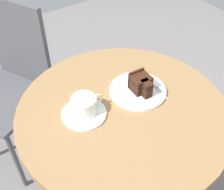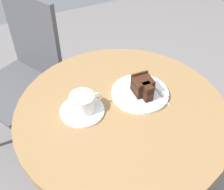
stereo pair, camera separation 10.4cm
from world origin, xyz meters
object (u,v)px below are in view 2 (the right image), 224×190
Objects in this scene: coffee_cup at (83,102)px; cake_plate at (140,93)px; fork at (157,90)px; cafe_chair at (26,68)px; cake_slice at (143,87)px; saucer at (82,111)px; napkin at (149,93)px; teaspoon at (76,101)px.

coffee_cup is 0.24m from cake_plate.
cafe_chair is (-0.42, 0.59, -0.16)m from fork.
fork is (0.06, -0.01, -0.03)m from cake_slice.
cake_plate is (0.24, -0.01, 0.00)m from saucer.
saucer is 0.27m from napkin.
coffee_cup is 0.14× the size of cafe_chair.
cake_slice is 0.63× the size of napkin.
teaspoon is 0.42× the size of cake_plate.
cafe_chair is (-0.12, 0.55, -0.19)m from coffee_cup.
coffee_cup is (0.01, 0.00, 0.04)m from saucer.
fork is (0.30, -0.04, -0.03)m from coffee_cup.
fork is at bearing -16.97° from napkin.
cake_plate reaches higher than napkin.
cake_slice is at bearing -46.05° from teaspoon.
teaspoon is 0.58× the size of napkin.
fork is 0.15× the size of cafe_chair.
saucer is 0.06m from teaspoon.
cake_slice is 0.07m from fork.
saucer is 0.18× the size of cafe_chair.
fork reaches higher than cake_plate.
cake_slice is at bearing 4.81° from cafe_chair.
saucer is 0.31m from fork.
cake_slice is 0.11× the size of cafe_chair.
coffee_cup reaches higher than napkin.
fork is at bearing -18.32° from cake_plate.
coffee_cup reaches higher than teaspoon.
coffee_cup is at bearing 176.28° from cake_plate.
coffee_cup is at bearing 174.19° from napkin.
napkin is 0.71m from cafe_chair.
coffee_cup is 0.60m from cafe_chair.
coffee_cup is 1.31× the size of teaspoon.
cake_plate is 0.68m from cafe_chair.
fork is at bearing -11.75° from cake_slice.
saucer is 0.73× the size of cake_plate.
cake_plate is (0.24, -0.06, -0.01)m from teaspoon.
saucer is 1.33× the size of coffee_cup.
teaspoon is at bearing 165.12° from cake_plate.
teaspoon is 0.10× the size of cafe_chair.
teaspoon is at bearing 163.47° from cake_slice.
cafe_chair reaches higher than teaspoon.
fork is 0.74m from cafe_chair.
saucer is 0.25m from cake_slice.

